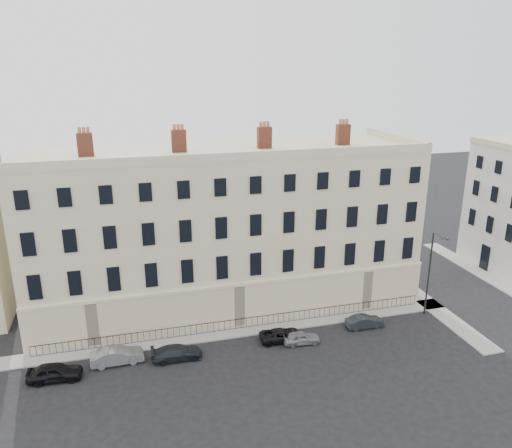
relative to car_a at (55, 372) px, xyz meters
The scene contains 13 objects.
ground 21.30m from the car_a, ahead, with size 160.00×160.00×0.00m, color black.
terrace 19.56m from the car_a, 33.75° to the left, with size 36.22×12.22×17.00m.
pavement_terrace 11.68m from the car_a, 16.02° to the left, with size 48.00×2.00×0.12m, color gray.
pavement_east_return 34.78m from the car_a, 10.30° to the left, with size 2.00×24.00×0.12m, color gray.
pavement_adjacent 44.97m from the car_a, 10.53° to the left, with size 2.00×20.00×0.12m, color gray.
railings 15.64m from the car_a, 13.39° to the left, with size 35.00×0.04×0.96m.
car_a is the anchor object (origin of this frame).
car_b 4.64m from the car_a, 13.18° to the left, with size 1.43×4.09×1.35m, color slate.
car_c 9.14m from the car_a, ahead, with size 1.65×4.05×1.18m, color black.
car_d 18.12m from the car_a, ahead, with size 1.75×3.81×1.06m, color black.
car_e 19.57m from the car_a, ahead, with size 1.27×3.16×1.08m, color gray.
car_f 26.01m from the car_a, ahead, with size 1.20×3.45×1.14m, color #20252A.
streetlamp 32.95m from the car_a, ahead, with size 0.68×1.71×8.15m.
Camera 1 is at (-15.13, -33.05, 22.73)m, focal length 35.00 mm.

